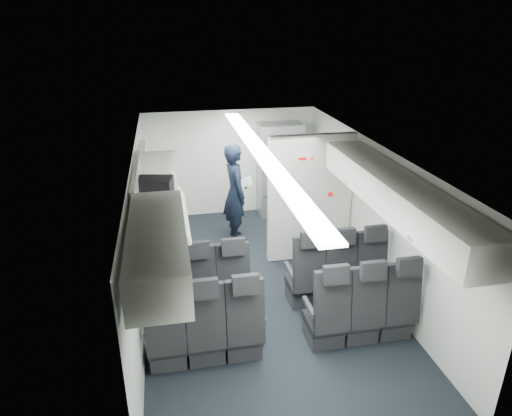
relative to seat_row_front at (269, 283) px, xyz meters
name	(u,v)px	position (x,y,z in m)	size (l,w,h in m)	color
cabin_shell	(262,220)	(0.00, 0.53, 0.72)	(3.41, 6.01, 2.16)	black
seat_row_front	(269,283)	(0.00, 0.00, 0.00)	(3.33, 0.56, 1.24)	black
seat_row_mid	(286,322)	(0.00, -0.90, 0.00)	(3.33, 0.56, 1.24)	black
overhead_bin_left_rear	(158,247)	(-1.40, -1.47, 1.46)	(0.53, 1.80, 0.40)	white
overhead_bin_left_front_open	(155,193)	(-1.44, 0.28, 1.33)	(0.64, 1.70, 0.72)	#9E9E93
overhead_bin_right_rear	(435,222)	(1.40, -1.47, 1.46)	(0.53, 1.80, 0.40)	white
overhead_bin_right_front	(365,171)	(1.40, 0.28, 1.46)	(0.53, 1.70, 0.40)	white
bulkhead_partition	(310,198)	(0.98, 1.33, 0.67)	(1.40, 0.15, 2.13)	silver
galley_unit	(279,170)	(0.95, 3.25, 0.55)	(0.85, 0.52, 1.90)	#939399
boarding_door	(147,200)	(-1.64, 2.09, 0.55)	(0.12, 1.27, 1.86)	silver
flight_attendant	(235,193)	(-0.11, 2.28, 0.50)	(0.66, 0.43, 1.80)	black
carry_on_bag	(155,188)	(-1.44, 0.31, 1.40)	(0.44, 0.31, 0.26)	black
papers	(246,182)	(0.08, 2.23, 0.71)	(0.21, 0.02, 0.15)	white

